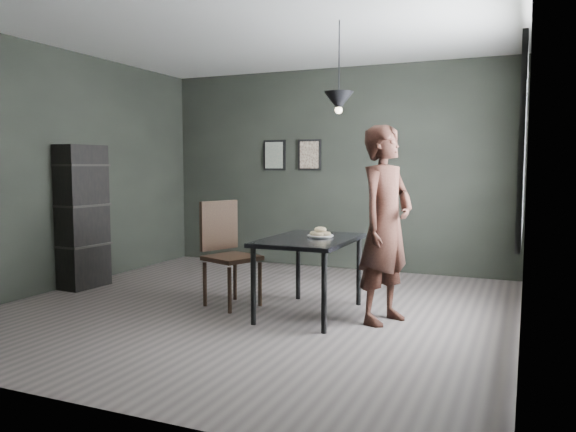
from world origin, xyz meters
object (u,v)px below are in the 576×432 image
at_px(cafe_table, 310,246).
at_px(wood_chair, 226,246).
at_px(shelf_unit, 83,217).
at_px(pendant_lamp, 339,101).
at_px(woman, 385,225).
at_px(white_plate, 320,237).

relative_size(cafe_table, wood_chair, 1.11).
relative_size(shelf_unit, pendant_lamp, 1.95).
relative_size(woman, shelf_unit, 1.07).
height_order(white_plate, shelf_unit, shelf_unit).
distance_m(white_plate, woman, 0.68).
distance_m(shelf_unit, pendant_lamp, 3.39).
distance_m(white_plate, pendant_lamp, 1.31).
bearing_deg(shelf_unit, pendant_lamp, 4.15).
bearing_deg(white_plate, cafe_table, -126.52).
distance_m(woman, wood_chair, 1.69).
relative_size(cafe_table, woman, 0.66).
bearing_deg(shelf_unit, cafe_table, 2.19).
distance_m(cafe_table, pendant_lamp, 1.41).
bearing_deg(wood_chair, shelf_unit, -160.56).
height_order(cafe_table, shelf_unit, shelf_unit).
height_order(cafe_table, wood_chair, wood_chair).
bearing_deg(wood_chair, woman, 22.08).
bearing_deg(cafe_table, woman, 2.41).
xyz_separation_m(cafe_table, pendant_lamp, (0.25, 0.10, 1.38)).
bearing_deg(pendant_lamp, white_plate, -179.41).
bearing_deg(shelf_unit, woman, 3.06).
bearing_deg(pendant_lamp, shelf_unit, -179.99).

